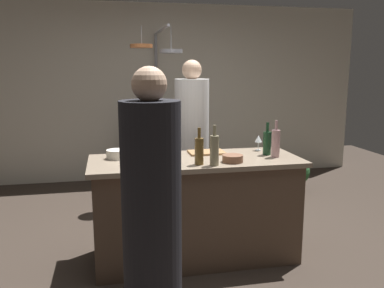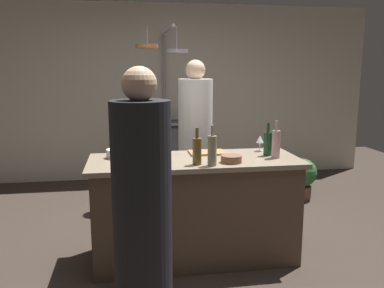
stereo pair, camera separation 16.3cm
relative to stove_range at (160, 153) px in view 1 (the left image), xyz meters
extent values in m
plane|color=#382D26|center=(0.00, -2.45, -0.45)|extent=(9.00, 9.00, 0.00)
cube|color=beige|center=(0.00, 0.40, 0.85)|extent=(6.40, 0.16, 2.60)
cube|color=brown|center=(0.00, -2.45, -0.02)|extent=(1.72, 0.66, 0.86)
cube|color=gray|center=(0.00, -2.45, 0.43)|extent=(1.80, 0.72, 0.04)
cube|color=#47474C|center=(0.00, 0.00, -0.02)|extent=(0.76, 0.60, 0.86)
cube|color=black|center=(0.00, 0.00, 0.43)|extent=(0.80, 0.64, 0.03)
cylinder|color=white|center=(0.17, -1.49, 0.33)|extent=(0.37, 0.37, 1.55)
sphere|color=#D8AD8C|center=(0.17, -1.49, 1.20)|extent=(0.21, 0.21, 0.21)
cylinder|color=#4C4C51|center=(-0.52, -3.07, -0.11)|extent=(0.06, 0.06, 0.62)
cylinder|color=brown|center=(-0.52, -3.07, 0.21)|extent=(0.26, 0.26, 0.04)
cylinder|color=black|center=(-0.49, -3.46, 0.29)|extent=(0.35, 0.35, 1.48)
sphere|color=#D8AD8C|center=(-0.49, -3.46, 1.12)|extent=(0.20, 0.20, 0.20)
cylinder|color=gray|center=(0.00, 0.25, 0.63)|extent=(0.04, 0.04, 2.15)
cylinder|color=gray|center=(0.00, -0.38, 1.70)|extent=(0.04, 1.25, 0.04)
cylinder|color=#B26638|center=(-0.30, -0.81, 1.47)|extent=(0.27, 0.27, 0.04)
cylinder|color=gray|center=(-0.30, -0.85, 1.59)|extent=(0.01, 0.01, 0.23)
cylinder|color=gray|center=(0.05, -0.85, 1.42)|extent=(0.28, 0.28, 0.04)
cylinder|color=gray|center=(0.05, -0.85, 1.56)|extent=(0.01, 0.01, 0.29)
cylinder|color=brown|center=(1.65, -1.03, -0.37)|extent=(0.24, 0.24, 0.16)
sphere|color=#2D6633|center=(1.65, -1.03, -0.11)|extent=(0.36, 0.36, 0.36)
cube|color=#997047|center=(0.14, -2.26, 0.46)|extent=(0.32, 0.22, 0.02)
cylinder|color=#382319|center=(-0.50, -2.17, 0.56)|extent=(0.05, 0.05, 0.21)
cylinder|color=#193D23|center=(0.66, -2.42, 0.56)|extent=(0.07, 0.07, 0.21)
cylinder|color=#193D23|center=(0.66, -2.42, 0.70)|extent=(0.03, 0.03, 0.08)
cylinder|color=brown|center=(-0.02, -2.66, 0.56)|extent=(0.07, 0.07, 0.21)
cylinder|color=brown|center=(-0.02, -2.66, 0.71)|extent=(0.03, 0.03, 0.08)
cylinder|color=gray|center=(0.09, -2.72, 0.57)|extent=(0.07, 0.07, 0.24)
cylinder|color=gray|center=(0.09, -2.72, 0.73)|extent=(0.03, 0.03, 0.08)
cylinder|color=#B78C8E|center=(0.69, -2.53, 0.57)|extent=(0.07, 0.07, 0.24)
cylinder|color=#B78C8E|center=(0.69, -2.53, 0.73)|extent=(0.03, 0.03, 0.08)
cylinder|color=silver|center=(0.65, -2.23, 0.46)|extent=(0.06, 0.06, 0.01)
cylinder|color=silver|center=(0.65, -2.23, 0.50)|extent=(0.01, 0.01, 0.07)
cone|color=silver|center=(0.65, -2.23, 0.57)|extent=(0.07, 0.07, 0.06)
cylinder|color=silver|center=(-0.27, -2.42, 0.46)|extent=(0.06, 0.06, 0.01)
cylinder|color=silver|center=(-0.27, -2.42, 0.50)|extent=(0.01, 0.01, 0.07)
cone|color=silver|center=(-0.27, -2.42, 0.57)|extent=(0.07, 0.07, 0.06)
cylinder|color=silver|center=(-0.40, -2.34, 0.46)|extent=(0.06, 0.06, 0.01)
cylinder|color=silver|center=(-0.40, -2.34, 0.50)|extent=(0.01, 0.01, 0.07)
cone|color=silver|center=(-0.40, -2.34, 0.57)|extent=(0.07, 0.07, 0.06)
cylinder|color=brown|center=(0.27, -2.64, 0.48)|extent=(0.17, 0.17, 0.06)
cylinder|color=silver|center=(-0.66, -2.30, 0.49)|extent=(0.17, 0.17, 0.08)
camera|label=1|loc=(-0.72, -5.73, 1.21)|focal=37.66mm
camera|label=2|loc=(-0.56, -5.76, 1.21)|focal=37.66mm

